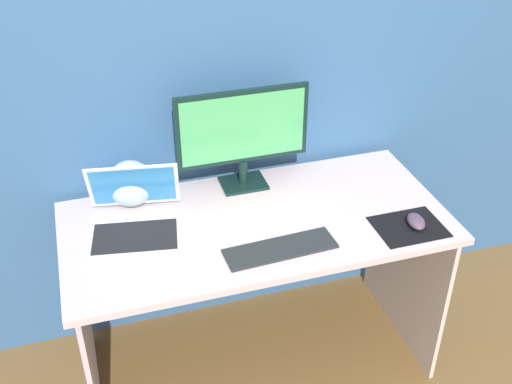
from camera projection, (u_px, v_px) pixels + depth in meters
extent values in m
plane|color=brown|center=(256.00, 358.00, 2.75)|extent=(8.00, 8.00, 0.00)
cube|color=#355F8D|center=(225.00, 52.00, 2.38)|extent=(6.00, 0.04, 2.50)
cube|color=beige|center=(256.00, 223.00, 2.35)|extent=(1.43, 0.68, 0.03)
cube|color=beige|center=(86.00, 333.00, 2.39)|extent=(0.02, 0.64, 0.71)
cube|color=beige|center=(405.00, 266.00, 2.72)|extent=(0.02, 0.64, 0.71)
cube|color=black|center=(243.00, 183.00, 2.54)|extent=(0.18, 0.14, 0.01)
cylinder|color=black|center=(243.00, 171.00, 2.51)|extent=(0.04, 0.04, 0.10)
cube|color=black|center=(243.00, 127.00, 2.41)|extent=(0.52, 0.02, 0.30)
cube|color=#4CB266|center=(243.00, 128.00, 2.40)|extent=(0.49, 0.00, 0.27)
cube|color=white|center=(135.00, 236.00, 2.24)|extent=(0.37, 0.29, 0.02)
cube|color=black|center=(135.00, 236.00, 2.23)|extent=(0.32, 0.23, 0.00)
cube|color=white|center=(134.00, 186.00, 2.31)|extent=(0.34, 0.15, 0.21)
cube|color=#338CD8|center=(133.00, 186.00, 2.31)|extent=(0.31, 0.13, 0.19)
sphere|color=silver|center=(131.00, 183.00, 2.39)|extent=(0.18, 0.18, 0.18)
cube|color=#25272A|center=(280.00, 249.00, 2.19)|extent=(0.40, 0.14, 0.01)
cube|color=black|center=(409.00, 227.00, 2.30)|extent=(0.25, 0.20, 0.00)
ellipsoid|color=#554055|center=(416.00, 221.00, 2.30)|extent=(0.08, 0.11, 0.04)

